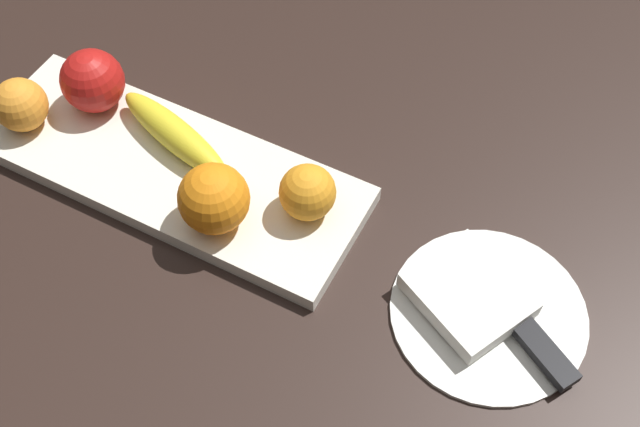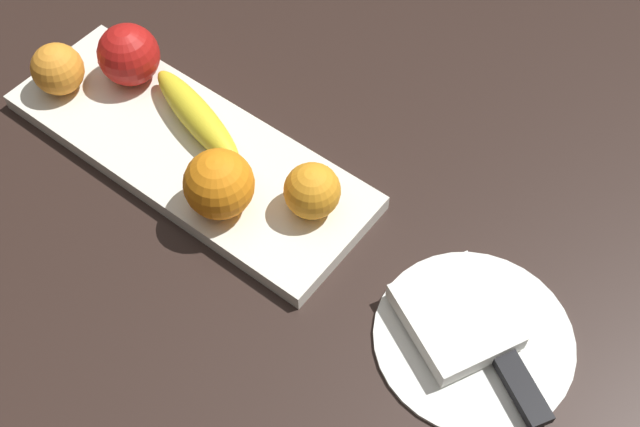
{
  "view_description": "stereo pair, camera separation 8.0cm",
  "coord_description": "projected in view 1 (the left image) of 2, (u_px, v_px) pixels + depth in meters",
  "views": [
    {
      "loc": [
        -0.43,
        0.36,
        0.7
      ],
      "look_at": [
        -0.22,
        -0.04,
        0.05
      ],
      "focal_mm": 43.56,
      "sensor_mm": 36.0,
      "label": 1
    },
    {
      "loc": [
        -0.5,
        0.32,
        0.7
      ],
      "look_at": [
        -0.22,
        -0.04,
        0.05
      ],
      "focal_mm": 43.56,
      "sensor_mm": 36.0,
      "label": 2
    }
  ],
  "objects": [
    {
      "name": "ground_plane",
      "position": [
        133.0,
        191.0,
        0.88
      ],
      "size": [
        2.4,
        2.4,
        0.0
      ],
      "primitive_type": "plane",
      "color": "black"
    },
    {
      "name": "fruit_tray",
      "position": [
        170.0,
        169.0,
        0.88
      ],
      "size": [
        0.45,
        0.16,
        0.02
      ],
      "primitive_type": "cube",
      "color": "white",
      "rests_on": "ground_plane"
    },
    {
      "name": "apple",
      "position": [
        93.0,
        81.0,
        0.89
      ],
      "size": [
        0.07,
        0.07,
        0.07
      ],
      "primitive_type": "sphere",
      "color": "red",
      "rests_on": "fruit_tray"
    },
    {
      "name": "banana",
      "position": [
        175.0,
        134.0,
        0.87
      ],
      "size": [
        0.18,
        0.08,
        0.04
      ],
      "primitive_type": "ellipsoid",
      "rotation": [
        0.0,
        0.0,
        2.85
      ],
      "color": "yellow",
      "rests_on": "fruit_tray"
    },
    {
      "name": "orange_near_apple",
      "position": [
        308.0,
        192.0,
        0.81
      ],
      "size": [
        0.06,
        0.06,
        0.06
      ],
      "primitive_type": "sphere",
      "color": "orange",
      "rests_on": "fruit_tray"
    },
    {
      "name": "orange_near_banana",
      "position": [
        20.0,
        105.0,
        0.88
      ],
      "size": [
        0.06,
        0.06,
        0.06
      ],
      "primitive_type": "sphere",
      "color": "orange",
      "rests_on": "fruit_tray"
    },
    {
      "name": "orange_center",
      "position": [
        211.0,
        202.0,
        0.8
      ],
      "size": [
        0.08,
        0.08,
        0.08
      ],
      "primitive_type": "sphere",
      "color": "orange",
      "rests_on": "fruit_tray"
    },
    {
      "name": "dinner_plate",
      "position": [
        489.0,
        312.0,
        0.78
      ],
      "size": [
        0.2,
        0.2,
        0.01
      ],
      "primitive_type": "cylinder",
      "color": "white",
      "rests_on": "ground_plane"
    },
    {
      "name": "folded_napkin",
      "position": [
        468.0,
        294.0,
        0.78
      ],
      "size": [
        0.14,
        0.13,
        0.02
      ],
      "primitive_type": "cube",
      "rotation": [
        0.0,
        0.0,
        -0.47
      ],
      "color": "white",
      "rests_on": "dinner_plate"
    },
    {
      "name": "knife",
      "position": [
        529.0,
        336.0,
        0.76
      ],
      "size": [
        0.17,
        0.11,
        0.01
      ],
      "rotation": [
        0.0,
        0.0,
        -0.54
      ],
      "color": "silver",
      "rests_on": "dinner_plate"
    }
  ]
}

